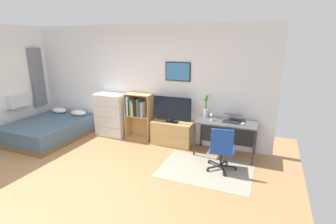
{
  "coord_description": "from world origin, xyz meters",
  "views": [
    {
      "loc": [
        2.88,
        -2.96,
        2.36
      ],
      "look_at": [
        1.05,
        1.5,
        0.98
      ],
      "focal_mm": 27.17,
      "sensor_mm": 36.0,
      "label": 1
    }
  ],
  "objects_px": {
    "bookshelf": "(137,112)",
    "office_chair": "(222,148)",
    "laptop": "(232,118)",
    "wine_glass": "(211,114)",
    "dresser": "(111,115)",
    "desk": "(227,127)",
    "bamboo_vase": "(206,106)",
    "tv_stand": "(172,133)",
    "bed": "(50,129)",
    "computer_mouse": "(243,124)",
    "television": "(172,110)"
  },
  "relations": [
    {
      "from": "computer_mouse",
      "to": "tv_stand",
      "type": "bearing_deg",
      "value": 174.59
    },
    {
      "from": "bed",
      "to": "wine_glass",
      "type": "xyz_separation_m",
      "value": [
        3.89,
        0.63,
        0.65
      ]
    },
    {
      "from": "bookshelf",
      "to": "laptop",
      "type": "relative_size",
      "value": 2.79
    },
    {
      "from": "dresser",
      "to": "bamboo_vase",
      "type": "relative_size",
      "value": 2.19
    },
    {
      "from": "bed",
      "to": "computer_mouse",
      "type": "xyz_separation_m",
      "value": [
        4.54,
        0.6,
        0.53
      ]
    },
    {
      "from": "laptop",
      "to": "wine_glass",
      "type": "height_order",
      "value": "wine_glass"
    },
    {
      "from": "tv_stand",
      "to": "desk",
      "type": "bearing_deg",
      "value": -0.82
    },
    {
      "from": "dresser",
      "to": "wine_glass",
      "type": "distance_m",
      "value": 2.58
    },
    {
      "from": "office_chair",
      "to": "wine_glass",
      "type": "distance_m",
      "value": 0.89
    },
    {
      "from": "bamboo_vase",
      "to": "computer_mouse",
      "type": "bearing_deg",
      "value": -16.75
    },
    {
      "from": "laptop",
      "to": "bamboo_vase",
      "type": "height_order",
      "value": "bamboo_vase"
    },
    {
      "from": "laptop",
      "to": "wine_glass",
      "type": "bearing_deg",
      "value": -158.65
    },
    {
      "from": "dresser",
      "to": "computer_mouse",
      "type": "bearing_deg",
      "value": -2.38
    },
    {
      "from": "desk",
      "to": "laptop",
      "type": "distance_m",
      "value": 0.22
    },
    {
      "from": "television",
      "to": "office_chair",
      "type": "distance_m",
      "value": 1.56
    },
    {
      "from": "office_chair",
      "to": "laptop",
      "type": "distance_m",
      "value": 0.88
    },
    {
      "from": "bookshelf",
      "to": "office_chair",
      "type": "bearing_deg",
      "value": -21.44
    },
    {
      "from": "desk",
      "to": "wine_glass",
      "type": "height_order",
      "value": "wine_glass"
    },
    {
      "from": "television",
      "to": "bookshelf",
      "type": "bearing_deg",
      "value": 175.76
    },
    {
      "from": "dresser",
      "to": "bed",
      "type": "bearing_deg",
      "value": -150.99
    },
    {
      "from": "bookshelf",
      "to": "tv_stand",
      "type": "distance_m",
      "value": 1.02
    },
    {
      "from": "desk",
      "to": "wine_glass",
      "type": "xyz_separation_m",
      "value": [
        -0.31,
        -0.11,
        0.27
      ]
    },
    {
      "from": "television",
      "to": "laptop",
      "type": "bearing_deg",
      "value": 0.55
    },
    {
      "from": "bookshelf",
      "to": "television",
      "type": "distance_m",
      "value": 0.95
    },
    {
      "from": "dresser",
      "to": "desk",
      "type": "xyz_separation_m",
      "value": [
        2.87,
        -0.0,
        0.07
      ]
    },
    {
      "from": "dresser",
      "to": "tv_stand",
      "type": "distance_m",
      "value": 1.66
    },
    {
      "from": "bookshelf",
      "to": "office_chair",
      "type": "distance_m",
      "value": 2.39
    },
    {
      "from": "laptop",
      "to": "wine_glass",
      "type": "distance_m",
      "value": 0.44
    },
    {
      "from": "tv_stand",
      "to": "television",
      "type": "relative_size",
      "value": 1.05
    },
    {
      "from": "dresser",
      "to": "bamboo_vase",
      "type": "distance_m",
      "value": 2.43
    },
    {
      "from": "office_chair",
      "to": "computer_mouse",
      "type": "distance_m",
      "value": 0.79
    },
    {
      "from": "bookshelf",
      "to": "desk",
      "type": "relative_size",
      "value": 0.91
    },
    {
      "from": "bookshelf",
      "to": "wine_glass",
      "type": "relative_size",
      "value": 6.23
    },
    {
      "from": "dresser",
      "to": "office_chair",
      "type": "distance_m",
      "value": 3.04
    },
    {
      "from": "bed",
      "to": "bookshelf",
      "type": "height_order",
      "value": "bookshelf"
    },
    {
      "from": "bookshelf",
      "to": "wine_glass",
      "type": "distance_m",
      "value": 1.87
    },
    {
      "from": "desk",
      "to": "bamboo_vase",
      "type": "distance_m",
      "value": 0.62
    },
    {
      "from": "dresser",
      "to": "bamboo_vase",
      "type": "height_order",
      "value": "bamboo_vase"
    },
    {
      "from": "tv_stand",
      "to": "bamboo_vase",
      "type": "xyz_separation_m",
      "value": [
        0.74,
        0.1,
        0.69
      ]
    },
    {
      "from": "bookshelf",
      "to": "laptop",
      "type": "height_order",
      "value": "bookshelf"
    },
    {
      "from": "bed",
      "to": "bamboo_vase",
      "type": "distance_m",
      "value": 3.88
    },
    {
      "from": "bookshelf",
      "to": "desk",
      "type": "xyz_separation_m",
      "value": [
        2.16,
        -0.06,
        -0.08
      ]
    },
    {
      "from": "bed",
      "to": "dresser",
      "type": "xyz_separation_m",
      "value": [
        1.33,
        0.74,
        0.31
      ]
    },
    {
      "from": "television",
      "to": "bamboo_vase",
      "type": "bearing_deg",
      "value": 9.39
    },
    {
      "from": "dresser",
      "to": "office_chair",
      "type": "xyz_separation_m",
      "value": [
        2.93,
        -0.81,
        -0.08
      ]
    },
    {
      "from": "computer_mouse",
      "to": "bamboo_vase",
      "type": "distance_m",
      "value": 0.89
    },
    {
      "from": "bookshelf",
      "to": "bamboo_vase",
      "type": "bearing_deg",
      "value": 1.83
    },
    {
      "from": "television",
      "to": "desk",
      "type": "xyz_separation_m",
      "value": [
        1.23,
        0.0,
        -0.24
      ]
    },
    {
      "from": "tv_stand",
      "to": "desk",
      "type": "distance_m",
      "value": 1.27
    },
    {
      "from": "bookshelf",
      "to": "office_chair",
      "type": "height_order",
      "value": "bookshelf"
    }
  ]
}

